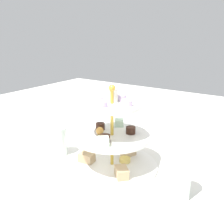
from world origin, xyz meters
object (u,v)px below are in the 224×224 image
(water_glass_tall_right, at_px, (178,173))
(water_glass_mid_back, at_px, (58,141))
(tiered_serving_stand, at_px, (112,142))
(water_glass_short_left, at_px, (105,130))
(teacup_with_saucer, at_px, (137,134))
(butter_knife_right, at_px, (186,153))
(butter_knife_left, at_px, (46,215))

(water_glass_tall_right, height_order, water_glass_mid_back, water_glass_tall_right)
(water_glass_mid_back, bearing_deg, tiered_serving_stand, -81.50)
(water_glass_mid_back, bearing_deg, water_glass_short_left, -14.78)
(teacup_with_saucer, relative_size, butter_knife_right, 0.53)
(water_glass_short_left, height_order, teacup_with_saucer, water_glass_short_left)
(water_glass_tall_right, relative_size, teacup_with_saucer, 1.53)
(teacup_with_saucer, bearing_deg, water_glass_mid_back, 148.73)
(water_glass_short_left, bearing_deg, tiered_serving_stand, -138.88)
(teacup_with_saucer, relative_size, butter_knife_left, 0.53)
(tiered_serving_stand, distance_m, butter_knife_left, 0.30)
(teacup_with_saucer, bearing_deg, water_glass_tall_right, -135.40)
(water_glass_short_left, height_order, butter_knife_right, water_glass_short_left)
(tiered_serving_stand, xyz_separation_m, butter_knife_right, (0.23, -0.17, -0.08))
(butter_knife_left, bearing_deg, water_glass_mid_back, 140.34)
(teacup_with_saucer, height_order, butter_knife_right, teacup_with_saucer)
(water_glass_short_left, xyz_separation_m, butter_knife_left, (-0.46, -0.16, -0.03))
(tiered_serving_stand, xyz_separation_m, water_glass_short_left, (0.18, 0.15, -0.05))
(water_glass_tall_right, distance_m, water_glass_mid_back, 0.44)
(butter_knife_left, bearing_deg, teacup_with_saucer, 105.46)
(butter_knife_left, xyz_separation_m, water_glass_mid_back, (0.25, 0.21, 0.05))
(teacup_with_saucer, bearing_deg, water_glass_short_left, 120.57)
(teacup_with_saucer, distance_m, water_glass_mid_back, 0.32)
(water_glass_short_left, distance_m, water_glass_mid_back, 0.21)
(tiered_serving_stand, height_order, water_glass_short_left, tiered_serving_stand)
(water_glass_tall_right, relative_size, water_glass_mid_back, 1.37)
(butter_knife_left, bearing_deg, tiered_serving_stand, 101.28)
(water_glass_short_left, relative_size, butter_knife_left, 0.43)
(teacup_with_saucer, height_order, water_glass_mid_back, water_glass_mid_back)
(water_glass_short_left, height_order, water_glass_mid_back, water_glass_mid_back)
(tiered_serving_stand, height_order, water_glass_mid_back, tiered_serving_stand)
(tiered_serving_stand, relative_size, butter_knife_right, 1.71)
(tiered_serving_stand, xyz_separation_m, teacup_with_saucer, (0.24, 0.04, -0.06))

